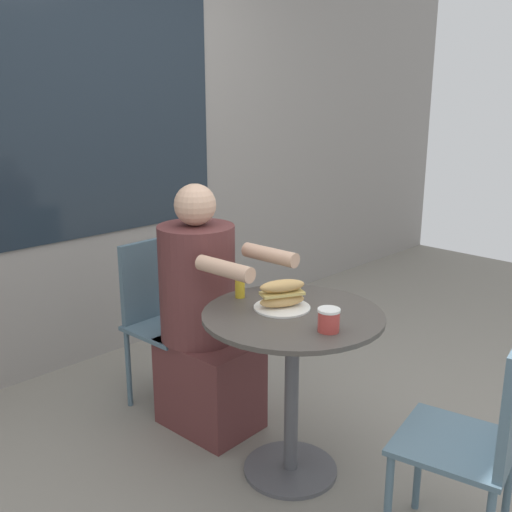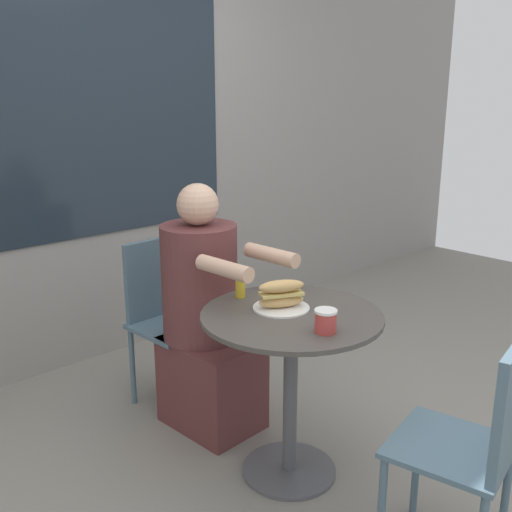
{
  "view_description": "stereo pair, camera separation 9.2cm",
  "coord_description": "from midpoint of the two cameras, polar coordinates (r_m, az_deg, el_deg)",
  "views": [
    {
      "loc": [
        -1.73,
        -1.5,
        1.61
      ],
      "look_at": [
        0.0,
        0.21,
        0.94
      ],
      "focal_mm": 42.0,
      "sensor_mm": 36.0,
      "label": 1
    },
    {
      "loc": [
        -1.67,
        -1.56,
        1.61
      ],
      "look_at": [
        0.0,
        0.21,
        0.94
      ],
      "focal_mm": 42.0,
      "sensor_mm": 36.0,
      "label": 2
    }
  ],
  "objects": [
    {
      "name": "ground_plane",
      "position": [
        2.8,
        2.28,
        -19.75
      ],
      "size": [
        8.0,
        8.0,
        0.0
      ],
      "primitive_type": "plane",
      "color": "gray"
    },
    {
      "name": "storefront_wall",
      "position": [
        3.64,
        -17.87,
        11.42
      ],
      "size": [
        8.0,
        0.09,
        2.8
      ],
      "color": "gray",
      "rests_on": "ground_plane"
    },
    {
      "name": "cafe_table",
      "position": [
        2.52,
        2.42,
        -9.6
      ],
      "size": [
        0.75,
        0.75,
        0.74
      ],
      "color": "#47423D",
      "rests_on": "ground_plane"
    },
    {
      "name": "diner_chair",
      "position": [
        3.17,
        -9.99,
        -4.91
      ],
      "size": [
        0.4,
        0.4,
        0.87
      ],
      "rotation": [
        0.0,
        0.0,
        3.19
      ],
      "color": "slate",
      "rests_on": "ground_plane"
    },
    {
      "name": "seated_diner",
      "position": [
        2.92,
        -5.86,
        -6.62
      ],
      "size": [
        0.38,
        0.66,
        1.21
      ],
      "rotation": [
        0.0,
        0.0,
        3.19
      ],
      "color": "brown",
      "rests_on": "ground_plane"
    },
    {
      "name": "empty_chair_across",
      "position": [
        2.2,
        19.79,
        -15.36
      ],
      "size": [
        0.45,
        0.45,
        0.87
      ],
      "rotation": [
        0.0,
        0.0,
        0.2
      ],
      "color": "slate",
      "rests_on": "ground_plane"
    },
    {
      "name": "sandwich_on_plate",
      "position": [
        2.48,
        1.44,
        -3.87
      ],
      "size": [
        0.24,
        0.24,
        0.12
      ],
      "rotation": [
        0.0,
        0.0,
        -0.46
      ],
      "color": "white",
      "rests_on": "cafe_table"
    },
    {
      "name": "drink_cup",
      "position": [
        2.26,
        5.78,
        -6.08
      ],
      "size": [
        0.09,
        0.09,
        0.09
      ],
      "color": "#B73D38",
      "rests_on": "cafe_table"
    },
    {
      "name": "condiment_bottle",
      "position": [
        2.61,
        -2.55,
        -2.73
      ],
      "size": [
        0.04,
        0.04,
        0.12
      ],
      "color": "gold",
      "rests_on": "cafe_table"
    }
  ]
}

